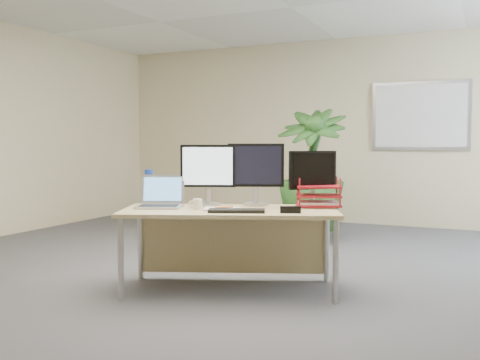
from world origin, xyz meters
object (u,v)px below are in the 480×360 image
at_px(floor_plant, 311,179).
at_px(monitor_right, 256,170).
at_px(laptop, 161,199).
at_px(desk, 231,224).
at_px(monitor_left, 208,171).

bearing_deg(floor_plant, monitor_right, -86.25).
bearing_deg(floor_plant, laptop, -102.81).
height_order(desk, monitor_left, monitor_left).
distance_m(floor_plant, monitor_right, 1.98).
relative_size(monitor_left, laptop, 1.13).
xyz_separation_m(monitor_left, laptop, (-0.30, -0.26, -0.23)).
relative_size(floor_plant, monitor_right, 2.88).
distance_m(monitor_left, laptop, 0.46).
bearing_deg(monitor_left, laptop, -139.07).
relative_size(desk, laptop, 4.09).
bearing_deg(monitor_right, monitor_left, -156.81).
bearing_deg(monitor_left, monitor_right, 23.19).
distance_m(desk, laptop, 0.61).
xyz_separation_m(floor_plant, laptop, (-0.54, -2.39, -0.03)).
bearing_deg(laptop, monitor_left, 40.93).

